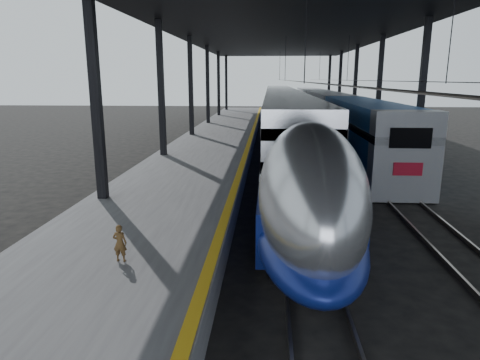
{
  "coord_description": "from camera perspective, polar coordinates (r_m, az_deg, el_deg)",
  "views": [
    {
      "loc": [
        0.75,
        -11.01,
        5.61
      ],
      "look_at": [
        -0.28,
        4.18,
        2.0
      ],
      "focal_mm": 32.0,
      "sensor_mm": 36.0,
      "label": 1
    }
  ],
  "objects": [
    {
      "name": "rails",
      "position": [
        31.72,
        10.62,
        3.07
      ],
      "size": [
        6.52,
        80.0,
        0.16
      ],
      "color": "slate",
      "rests_on": "ground"
    },
    {
      "name": "canopy",
      "position": [
        31.23,
        6.33,
        19.71
      ],
      "size": [
        18.0,
        75.0,
        9.47
      ],
      "color": "black",
      "rests_on": "ground"
    },
    {
      "name": "tgv_train",
      "position": [
        39.97,
        5.71,
        8.28
      ],
      "size": [
        3.18,
        65.2,
        4.55
      ],
      "color": "#B0B2B7",
      "rests_on": "ground"
    },
    {
      "name": "child",
      "position": [
        11.53,
        -15.73,
        -8.09
      ],
      "size": [
        0.37,
        0.25,
        0.99
      ],
      "primitive_type": "imported",
      "rotation": [
        0.0,
        0.0,
        3.1
      ],
      "color": "#4C3519",
      "rests_on": "platform"
    },
    {
      "name": "ground",
      "position": [
        12.38,
        -0.01,
        -13.61
      ],
      "size": [
        160.0,
        160.0,
        0.0
      ],
      "primitive_type": "plane",
      "color": "black",
      "rests_on": "ground"
    },
    {
      "name": "platform",
      "position": [
        31.72,
        -3.89,
        4.04
      ],
      "size": [
        6.0,
        80.0,
        1.0
      ],
      "primitive_type": "cube",
      "color": "#4C4C4F",
      "rests_on": "ground"
    },
    {
      "name": "second_train",
      "position": [
        47.1,
        11.63,
        8.84
      ],
      "size": [
        3.07,
        56.05,
        4.22
      ],
      "color": "#16498F",
      "rests_on": "ground"
    },
    {
      "name": "yellow_strip",
      "position": [
        31.39,
        1.19,
        4.9
      ],
      "size": [
        0.3,
        80.0,
        0.01
      ],
      "primitive_type": "cube",
      "color": "gold",
      "rests_on": "platform"
    }
  ]
}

